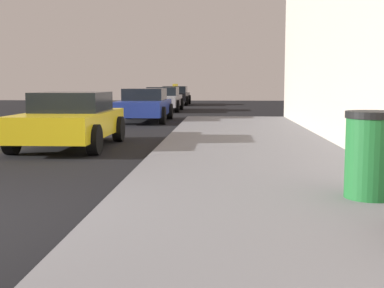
% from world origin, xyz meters
% --- Properties ---
extents(sidewalk, '(4.00, 32.00, 0.15)m').
position_xyz_m(sidewalk, '(4.00, 0.00, 0.07)').
color(sidewalk, slate).
rests_on(sidewalk, ground_plane).
extents(trash_bin, '(0.63, 0.63, 1.01)m').
position_xyz_m(trash_bin, '(5.09, 0.87, 0.66)').
color(trash_bin, '#195926').
rests_on(trash_bin, sidewalk).
extents(car_yellow, '(1.96, 4.04, 1.27)m').
position_xyz_m(car_yellow, '(-0.13, 6.73, 0.64)').
color(car_yellow, yellow).
rests_on(car_yellow, ground_plane).
extents(car_blue, '(1.93, 4.34, 1.27)m').
position_xyz_m(car_blue, '(0.38, 15.08, 0.65)').
color(car_blue, '#233899').
rests_on(car_blue, ground_plane).
extents(car_silver, '(1.97, 4.57, 1.27)m').
position_xyz_m(car_silver, '(0.24, 22.90, 0.65)').
color(car_silver, '#B7B7BF').
rests_on(car_silver, ground_plane).
extents(car_black, '(1.98, 4.41, 1.43)m').
position_xyz_m(car_black, '(0.20, 30.86, 0.65)').
color(car_black, black).
rests_on(car_black, ground_plane).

